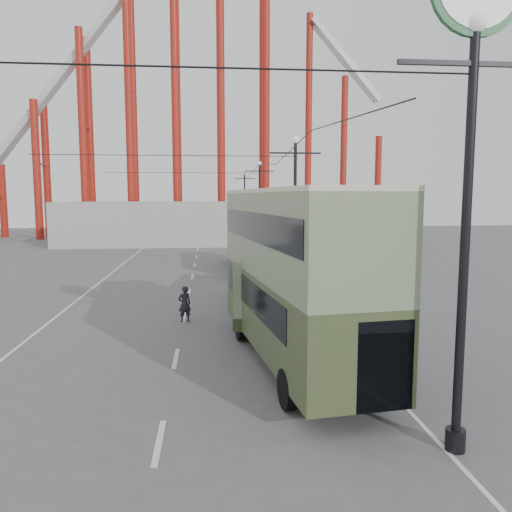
{
  "coord_description": "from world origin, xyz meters",
  "views": [
    {
      "loc": [
        0.2,
        -13.04,
        5.62
      ],
      "look_at": [
        2.27,
        8.8,
        3.0
      ],
      "focal_mm": 35.0,
      "sensor_mm": 36.0,
      "label": 1
    }
  ],
  "objects": [
    {
      "name": "fairground_shed",
      "position": [
        -6.0,
        47.0,
        2.5
      ],
      "size": [
        22.0,
        10.0,
        5.0
      ],
      "primitive_type": "cube",
      "color": "#A7A6A1",
      "rests_on": "ground"
    },
    {
      "name": "road_markings",
      "position": [
        -0.86,
        19.7,
        0.01
      ],
      "size": [
        12.52,
        120.0,
        0.01
      ],
      "color": "silver",
      "rests_on": "ground"
    },
    {
      "name": "single_decker_cream",
      "position": [
        3.56,
        25.18,
        1.93
      ],
      "size": [
        3.59,
        11.16,
        3.42
      ],
      "rotation": [
        0.0,
        0.0,
        0.07
      ],
      "color": "beige",
      "rests_on": "ground"
    },
    {
      "name": "lamp_post_mid",
      "position": [
        5.6,
        18.0,
        4.68
      ],
      "size": [
        3.2,
        0.44,
        9.32
      ],
      "color": "black",
      "rests_on": "ground"
    },
    {
      "name": "ground",
      "position": [
        0.0,
        0.0,
        0.0
      ],
      "size": [
        160.0,
        160.0,
        0.0
      ],
      "primitive_type": "plane",
      "color": "#535356",
      "rests_on": "ground"
    },
    {
      "name": "lamp_post_distant",
      "position": [
        5.6,
        62.0,
        4.68
      ],
      "size": [
        3.2,
        0.44,
        9.32
      ],
      "color": "black",
      "rests_on": "ground"
    },
    {
      "name": "roller_coaster",
      "position": [
        -2.49,
        56.89,
        22.92
      ],
      "size": [
        52.95,
        5.0,
        55.48
      ],
      "color": "maroon",
      "rests_on": "ground"
    },
    {
      "name": "lamp_post_near",
      "position": [
        5.6,
        -3.0,
        7.86
      ],
      "size": [
        3.2,
        0.44,
        10.8
      ],
      "color": "black",
      "rests_on": "ground"
    },
    {
      "name": "single_decker_green",
      "position": [
        3.12,
        10.61,
        1.81
      ],
      "size": [
        4.16,
        11.59,
        3.2
      ],
      "rotation": [
        0.0,
        0.0,
        -0.14
      ],
      "color": "gray",
      "rests_on": "ground"
    },
    {
      "name": "pedestrian",
      "position": [
        -0.92,
        9.13,
        0.82
      ],
      "size": [
        0.7,
        0.59,
        1.64
      ],
      "primitive_type": "imported",
      "rotation": [
        0.0,
        0.0,
        3.54
      ],
      "color": "black",
      "rests_on": "ground"
    },
    {
      "name": "lamp_post_far",
      "position": [
        5.6,
        40.0,
        4.68
      ],
      "size": [
        3.2,
        0.44,
        9.32
      ],
      "color": "black",
      "rests_on": "ground"
    },
    {
      "name": "double_decker_bus",
      "position": [
        3.02,
        3.14,
        3.29
      ],
      "size": [
        4.1,
        11.19,
        5.87
      ],
      "rotation": [
        0.0,
        0.0,
        0.13
      ],
      "color": "#374525",
      "rests_on": "ground"
    }
  ]
}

